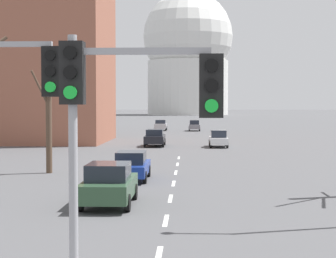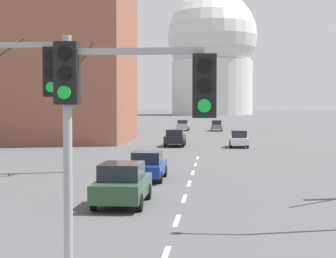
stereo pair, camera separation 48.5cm
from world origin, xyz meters
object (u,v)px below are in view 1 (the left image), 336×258
object	(u,v)px
traffic_signal_centre_tall	(121,114)
sedan_near_left	(131,166)
sedan_far_left	(109,184)
sedan_far_right	(218,139)
sedan_mid_centre	(155,138)
sedan_distant_centre	(161,125)
sedan_near_right	(194,126)

from	to	relation	value
traffic_signal_centre_tall	sedan_near_left	xyz separation A→B (m)	(-2.01, 20.68, -3.06)
sedan_far_left	sedan_far_right	world-z (taller)	sedan_far_left
sedan_near_left	sedan_far_left	world-z (taller)	sedan_far_left
sedan_near_left	sedan_mid_centre	xyz separation A→B (m)	(-0.25, 23.69, 0.06)
sedan_far_right	sedan_distant_centre	xyz separation A→B (m)	(-7.08, 32.74, 0.04)
traffic_signal_centre_tall	sedan_near_right	xyz separation A→B (m)	(1.73, 75.31, -3.03)
sedan_near_left	sedan_far_right	size ratio (longest dim) A/B	1.10
sedan_near_left	sedan_distant_centre	distance (m)	55.66
sedan_far_left	traffic_signal_centre_tall	bearing A→B (deg)	-80.96
sedan_near_right	sedan_mid_centre	size ratio (longest dim) A/B	0.85
sedan_distant_centre	sedan_far_right	bearing A→B (deg)	-77.80
traffic_signal_centre_tall	sedan_distant_centre	size ratio (longest dim) A/B	1.17
traffic_signal_centre_tall	sedan_near_right	size ratio (longest dim) A/B	1.31
sedan_near_left	sedan_mid_centre	size ratio (longest dim) A/B	0.94
sedan_near_right	sedan_far_left	xyz separation A→B (m)	(-3.84, -62.00, 0.04)
traffic_signal_centre_tall	sedan_mid_centre	xyz separation A→B (m)	(-2.26, 44.38, -3.00)
traffic_signal_centre_tall	sedan_near_left	size ratio (longest dim) A/B	1.18
sedan_far_left	sedan_distant_centre	size ratio (longest dim) A/B	1.01
sedan_far_right	sedan_near_right	bearing A→B (deg)	93.57
sedan_near_right	sedan_distant_centre	size ratio (longest dim) A/B	0.89
sedan_far_left	sedan_far_right	xyz separation A→B (m)	(5.82, 30.28, -0.05)
sedan_far_left	sedan_distant_centre	bearing A→B (deg)	91.14
sedan_far_left	sedan_mid_centre	bearing A→B (deg)	90.26
sedan_mid_centre	sedan_near_right	bearing A→B (deg)	82.66
sedan_near_left	sedan_far_left	bearing A→B (deg)	-90.86
traffic_signal_centre_tall	sedan_far_right	size ratio (longest dim) A/B	1.30
sedan_mid_centre	traffic_signal_centre_tall	bearing A→B (deg)	-87.09
traffic_signal_centre_tall	sedan_near_left	distance (m)	21.00
sedan_near_right	sedan_mid_centre	xyz separation A→B (m)	(-3.99, -30.93, 0.03)
sedan_far_left	sedan_near_right	bearing A→B (deg)	86.45
sedan_mid_centre	sedan_far_left	bearing A→B (deg)	-89.74
traffic_signal_centre_tall	sedan_mid_centre	bearing A→B (deg)	92.91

